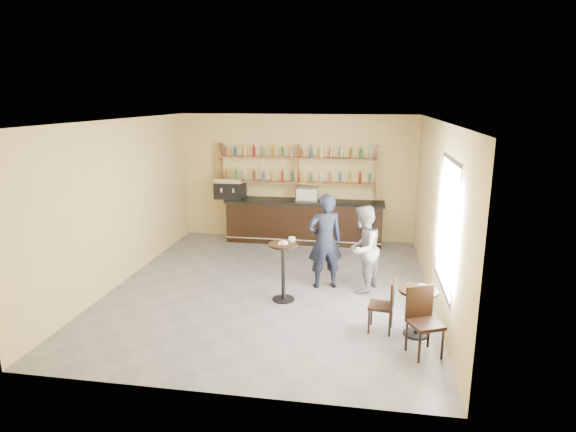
% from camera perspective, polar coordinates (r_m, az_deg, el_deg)
% --- Properties ---
extents(floor, '(7.00, 7.00, 0.00)m').
position_cam_1_polar(floor, '(9.47, -2.00, -8.47)').
color(floor, slate).
rests_on(floor, ground).
extents(ceiling, '(7.00, 7.00, 0.00)m').
position_cam_1_polar(ceiling, '(8.77, -2.18, 11.26)').
color(ceiling, white).
rests_on(ceiling, wall_back).
extents(wall_back, '(7.00, 0.00, 7.00)m').
position_cam_1_polar(wall_back, '(12.37, 1.12, 4.56)').
color(wall_back, '#E1C780').
rests_on(wall_back, floor).
extents(wall_front, '(7.00, 0.00, 7.00)m').
position_cam_1_polar(wall_front, '(5.73, -9.04, -6.67)').
color(wall_front, '#E1C780').
rests_on(wall_front, floor).
extents(wall_left, '(0.00, 7.00, 7.00)m').
position_cam_1_polar(wall_left, '(10.01, -19.19, 1.58)').
color(wall_left, '#E1C780').
rests_on(wall_left, floor).
extents(wall_right, '(0.00, 7.00, 7.00)m').
position_cam_1_polar(wall_right, '(8.90, 17.21, 0.28)').
color(wall_right, '#E1C780').
rests_on(wall_right, floor).
extents(window_pane, '(0.00, 2.00, 2.00)m').
position_cam_1_polar(window_pane, '(7.73, 18.36, -1.06)').
color(window_pane, white).
rests_on(window_pane, wall_right).
extents(window_frame, '(0.04, 1.70, 2.10)m').
position_cam_1_polar(window_frame, '(7.72, 18.32, -1.05)').
color(window_frame, black).
rests_on(window_frame, wall_right).
extents(shelf_unit, '(4.00, 0.26, 1.40)m').
position_cam_1_polar(shelf_unit, '(12.21, 1.03, 5.44)').
color(shelf_unit, brown).
rests_on(shelf_unit, wall_back).
extents(liquor_bottles, '(3.68, 0.10, 1.00)m').
position_cam_1_polar(liquor_bottles, '(12.19, 1.04, 6.23)').
color(liquor_bottles, '#8C5919').
rests_on(liquor_bottles, shelf_unit).
extents(bar_counter, '(3.99, 0.78, 1.08)m').
position_cam_1_polar(bar_counter, '(12.22, 1.92, -0.64)').
color(bar_counter, black).
rests_on(bar_counter, floor).
extents(espresso_machine, '(0.75, 0.51, 0.52)m').
position_cam_1_polar(espresso_machine, '(12.43, -6.89, 3.30)').
color(espresso_machine, black).
rests_on(espresso_machine, bar_counter).
extents(pastry_case, '(0.54, 0.44, 0.32)m').
position_cam_1_polar(pastry_case, '(12.05, 2.31, 2.56)').
color(pastry_case, silver).
rests_on(pastry_case, bar_counter).
extents(pedestal_table, '(0.53, 0.53, 1.08)m').
position_cam_1_polar(pedestal_table, '(8.72, -0.56, -6.67)').
color(pedestal_table, black).
rests_on(pedestal_table, floor).
extents(napkin, '(0.19, 0.19, 0.00)m').
position_cam_1_polar(napkin, '(8.54, -0.57, -3.27)').
color(napkin, white).
rests_on(napkin, pedestal_table).
extents(donut, '(0.15, 0.15, 0.05)m').
position_cam_1_polar(donut, '(8.52, -0.52, -3.12)').
color(donut, '#D2934C').
rests_on(donut, napkin).
extents(cup_pedestal, '(0.14, 0.14, 0.10)m').
position_cam_1_polar(cup_pedestal, '(8.60, 0.46, -2.82)').
color(cup_pedestal, white).
rests_on(cup_pedestal, pedestal_table).
extents(man_main, '(0.78, 0.63, 1.85)m').
position_cam_1_polar(man_main, '(9.23, 4.40, -2.99)').
color(man_main, black).
rests_on(man_main, floor).
extents(cafe_table, '(0.60, 0.60, 0.75)m').
position_cam_1_polar(cafe_table, '(7.81, 15.06, -10.97)').
color(cafe_table, black).
rests_on(cafe_table, floor).
extents(cup_cafe, '(0.11, 0.11, 0.09)m').
position_cam_1_polar(cup_cafe, '(7.66, 15.63, -8.12)').
color(cup_cafe, white).
rests_on(cup_cafe, cafe_table).
extents(chair_west, '(0.42, 0.42, 0.87)m').
position_cam_1_polar(chair_west, '(7.79, 10.97, -10.34)').
color(chair_west, black).
rests_on(chair_west, floor).
extents(chair_south, '(0.56, 0.56, 0.98)m').
position_cam_1_polar(chair_south, '(7.23, 15.97, -12.12)').
color(chair_south, black).
rests_on(chair_south, floor).
extents(patron_second, '(0.88, 0.98, 1.66)m').
position_cam_1_polar(patron_second, '(9.16, 8.88, -3.88)').
color(patron_second, gray).
rests_on(patron_second, floor).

